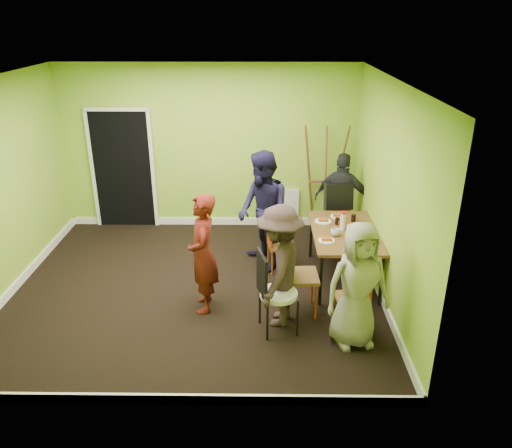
{
  "coord_description": "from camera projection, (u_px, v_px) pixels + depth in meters",
  "views": [
    {
      "loc": [
        0.9,
        -6.02,
        3.55
      ],
      "look_at": [
        0.82,
        0.0,
        0.97
      ],
      "focal_mm": 35.0,
      "sensor_mm": 36.0,
      "label": 1
    }
  ],
  "objects": [
    {
      "name": "dining_table",
      "position": [
        345.0,
        234.0,
        6.9
      ],
      "size": [
        0.9,
        1.5,
        0.75
      ],
      "color": "black",
      "rests_on": "ground"
    },
    {
      "name": "plate_far_back",
      "position": [
        338.0,
        216.0,
        7.35
      ],
      "size": [
        0.21,
        0.21,
        0.01
      ],
      "primitive_type": "cylinder",
      "color": "white",
      "rests_on": "dining_table"
    },
    {
      "name": "chair_front_end",
      "position": [
        354.0,
        295.0,
        5.8
      ],
      "size": [
        0.43,
        0.44,
        0.89
      ],
      "rotation": [
        0.0,
        0.0,
        0.2
      ],
      "color": "#BF4512",
      "rests_on": "ground"
    },
    {
      "name": "plate_wall_front",
      "position": [
        371.0,
        239.0,
        6.62
      ],
      "size": [
        0.26,
        0.26,
        0.01
      ],
      "primitive_type": "cylinder",
      "color": "white",
      "rests_on": "dining_table"
    },
    {
      "name": "plate_far_front",
      "position": [
        354.0,
        250.0,
        6.31
      ],
      "size": [
        0.25,
        0.25,
        0.01
      ],
      "primitive_type": "cylinder",
      "color": "white",
      "rests_on": "dining_table"
    },
    {
      "name": "plate_near_left",
      "position": [
        323.0,
        221.0,
        7.18
      ],
      "size": [
        0.24,
        0.24,
        0.01
      ],
      "primitive_type": "cylinder",
      "color": "white",
      "rests_on": "dining_table"
    },
    {
      "name": "person_standing",
      "position": [
        203.0,
        254.0,
        6.17
      ],
      "size": [
        0.43,
        0.6,
        1.55
      ],
      "primitive_type": "imported",
      "rotation": [
        0.0,
        0.0,
        -1.47
      ],
      "color": "#55140E",
      "rests_on": "ground"
    },
    {
      "name": "easel",
      "position": [
        324.0,
        180.0,
        8.41
      ],
      "size": [
        0.75,
        0.7,
        1.87
      ],
      "color": "brown",
      "rests_on": "ground"
    },
    {
      "name": "orange_bottle",
      "position": [
        340.0,
        223.0,
        7.02
      ],
      "size": [
        0.03,
        0.03,
        0.07
      ],
      "primitive_type": "cylinder",
      "color": "#BF4512",
      "rests_on": "dining_table"
    },
    {
      "name": "glass_front",
      "position": [
        361.0,
        240.0,
        6.48
      ],
      "size": [
        0.06,
        0.06,
        0.1
      ],
      "primitive_type": "cylinder",
      "color": "black",
      "rests_on": "dining_table"
    },
    {
      "name": "person_left_near",
      "position": [
        280.0,
        266.0,
        5.9
      ],
      "size": [
        0.81,
        1.1,
        1.53
      ],
      "primitive_type": "imported",
      "rotation": [
        0.0,
        0.0,
        -1.84
      ],
      "color": "#322321",
      "rests_on": "ground"
    },
    {
      "name": "person_front_end",
      "position": [
        357.0,
        285.0,
        5.52
      ],
      "size": [
        0.82,
        0.63,
        1.5
      ],
      "primitive_type": "imported",
      "rotation": [
        0.0,
        0.0,
        0.23
      ],
      "color": "gray",
      "rests_on": "ground"
    },
    {
      "name": "person_left_far",
      "position": [
        263.0,
        212.0,
        7.18
      ],
      "size": [
        0.96,
        1.06,
        1.76
      ],
      "primitive_type": "imported",
      "rotation": [
        0.0,
        0.0,
        -1.14
      ],
      "color": "black",
      "rests_on": "ground"
    },
    {
      "name": "person_back_end",
      "position": [
        342.0,
        199.0,
        8.01
      ],
      "size": [
        0.96,
        0.64,
        1.52
      ],
      "primitive_type": "imported",
      "rotation": [
        0.0,
        0.0,
        2.81
      ],
      "color": "black",
      "rests_on": "ground"
    },
    {
      "name": "chair_bentwood",
      "position": [
        273.0,
        289.0,
        5.8
      ],
      "size": [
        0.5,
        0.48,
        1.03
      ],
      "rotation": [
        0.0,
        0.0,
        -1.32
      ],
      "color": "black",
      "rests_on": "ground"
    },
    {
      "name": "chair_left_near",
      "position": [
        293.0,
        269.0,
        6.16
      ],
      "size": [
        0.47,
        0.47,
        1.09
      ],
      "rotation": [
        0.0,
        0.0,
        -1.53
      ],
      "color": "#BF4512",
      "rests_on": "ground"
    },
    {
      "name": "plate_wall_back",
      "position": [
        365.0,
        228.0,
        6.96
      ],
      "size": [
        0.25,
        0.25,
        0.01
      ],
      "primitive_type": "cylinder",
      "color": "white",
      "rests_on": "dining_table"
    },
    {
      "name": "cup_a",
      "position": [
        335.0,
        232.0,
        6.72
      ],
      "size": [
        0.13,
        0.13,
        0.1
      ],
      "primitive_type": "imported",
      "color": "white",
      "rests_on": "dining_table"
    },
    {
      "name": "glass_mid",
      "position": [
        337.0,
        221.0,
        7.07
      ],
      "size": [
        0.07,
        0.07,
        0.1
      ],
      "primitive_type": "cylinder",
      "color": "black",
      "rests_on": "dining_table"
    },
    {
      "name": "thermos",
      "position": [
        343.0,
        222.0,
        6.87
      ],
      "size": [
        0.07,
        0.07,
        0.24
      ],
      "primitive_type": "cylinder",
      "color": "white",
      "rests_on": "dining_table"
    },
    {
      "name": "room_walls",
      "position": [
        192.0,
        221.0,
        6.59
      ],
      "size": [
        5.04,
        4.54,
        2.82
      ],
      "color": "#83B92F",
      "rests_on": "ground"
    },
    {
      "name": "chair_back_end",
      "position": [
        339.0,
        204.0,
        7.83
      ],
      "size": [
        0.5,
        0.57,
        1.07
      ],
      "rotation": [
        0.0,
        0.0,
        3.29
      ],
      "color": "#BF4512",
      "rests_on": "ground"
    },
    {
      "name": "ground",
      "position": [
        197.0,
        287.0,
        6.94
      ],
      "size": [
        5.0,
        5.0,
        0.0
      ],
      "primitive_type": "plane",
      "color": "black",
      "rests_on": "ground"
    },
    {
      "name": "blue_bottle",
      "position": [
        362.0,
        233.0,
        6.58
      ],
      "size": [
        0.08,
        0.08,
        0.19
      ],
      "primitive_type": "cylinder",
      "color": "#182FB5",
      "rests_on": "dining_table"
    },
    {
      "name": "cup_b",
      "position": [
        356.0,
        228.0,
        6.84
      ],
      "size": [
        0.11,
        0.11,
        0.1
      ],
      "primitive_type": "imported",
      "color": "white",
      "rests_on": "dining_table"
    },
    {
      "name": "glass_back",
      "position": [
        353.0,
        218.0,
        7.17
      ],
      "size": [
        0.07,
        0.07,
        0.1
      ],
      "primitive_type": "cylinder",
      "color": "black",
      "rests_on": "dining_table"
    },
    {
      "name": "plate_near_right",
      "position": [
        327.0,
        240.0,
        6.58
      ],
      "size": [
        0.22,
        0.22,
        0.01
      ],
      "primitive_type": "cylinder",
      "color": "white",
      "rests_on": "dining_table"
    },
    {
      "name": "chair_left_far",
      "position": [
        276.0,
        240.0,
        7.23
      ],
      "size": [
        0.41,
        0.41,
        0.85
      ],
      "rotation": [
        0.0,
        0.0,
        -1.39
      ],
      "color": "#BF4512",
      "rests_on": "ground"
    }
  ]
}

